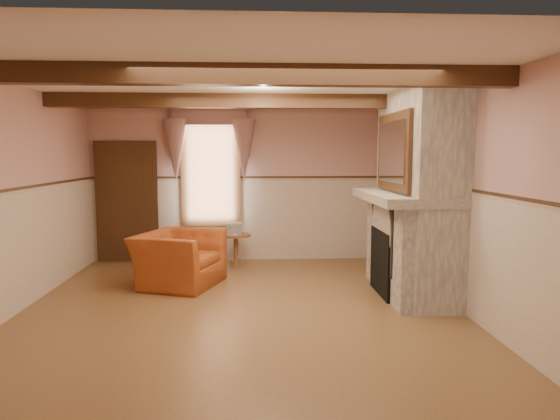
{
  "coord_description": "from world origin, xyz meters",
  "views": [
    {
      "loc": [
        0.16,
        -6.1,
        1.95
      ],
      "look_at": [
        0.54,
        0.8,
        1.17
      ],
      "focal_mm": 32.0,
      "sensor_mm": 36.0,
      "label": 1
    }
  ],
  "objects": [
    {
      "name": "armchair",
      "position": [
        -0.94,
        1.23,
        0.39
      ],
      "size": [
        1.4,
        1.5,
        0.79
      ],
      "primitive_type": "imported",
      "rotation": [
        0.0,
        0.0,
        1.23
      ],
      "color": "#994219",
      "rests_on": "floor"
    },
    {
      "name": "ceiling_beam_back",
      "position": [
        0.0,
        1.2,
        2.7
      ],
      "size": [
        5.5,
        0.18,
        0.2
      ],
      "primitive_type": "cube",
      "color": "black",
      "rests_on": "ceiling"
    },
    {
      "name": "overmantel_mirror",
      "position": [
        2.06,
        0.6,
        1.97
      ],
      "size": [
        0.06,
        1.44,
        1.04
      ],
      "primitive_type": "cube",
      "color": "silver",
      "rests_on": "fireplace"
    },
    {
      "name": "firebox",
      "position": [
        2.0,
        0.6,
        0.45
      ],
      "size": [
        0.2,
        0.95,
        0.9
      ],
      "primitive_type": "cube",
      "color": "black",
      "rests_on": "floor"
    },
    {
      "name": "jar_yellow",
      "position": [
        2.24,
        0.19,
        1.48
      ],
      "size": [
        0.06,
        0.06,
        0.12
      ],
      "primitive_type": "cylinder",
      "color": "yellow",
      "rests_on": "mantel"
    },
    {
      "name": "bowl",
      "position": [
        2.24,
        0.78,
        1.46
      ],
      "size": [
        0.31,
        0.31,
        0.08
      ],
      "primitive_type": "imported",
      "color": "brown",
      "rests_on": "mantel"
    },
    {
      "name": "mantel",
      "position": [
        2.24,
        0.6,
        1.36
      ],
      "size": [
        1.05,
        2.05,
        0.12
      ],
      "primitive_type": "cube",
      "color": "gray",
      "rests_on": "fireplace"
    },
    {
      "name": "door",
      "position": [
        -2.1,
        2.94,
        1.05
      ],
      "size": [
        1.1,
        0.1,
        2.1
      ],
      "primitive_type": "cube",
      "color": "black",
      "rests_on": "floor"
    },
    {
      "name": "wall_front",
      "position": [
        0.0,
        -3.0,
        1.4
      ],
      "size": [
        5.5,
        0.02,
        2.8
      ],
      "primitive_type": "cube",
      "color": "tan",
      "rests_on": "floor"
    },
    {
      "name": "chair_rail",
      "position": [
        0.0,
        0.0,
        1.5
      ],
      "size": [
        5.5,
        6.0,
        0.08
      ],
      "primitive_type": null,
      "color": "black",
      "rests_on": "wainscot"
    },
    {
      "name": "book_stack",
      "position": [
        -0.17,
        2.54,
        0.65
      ],
      "size": [
        0.27,
        0.33,
        0.2
      ],
      "primitive_type": "cube",
      "rotation": [
        0.0,
        0.0,
        0.03
      ],
      "color": "#B7AD8C",
      "rests_on": "side_table"
    },
    {
      "name": "window_drapes",
      "position": [
        -0.6,
        2.88,
        2.25
      ],
      "size": [
        1.3,
        0.14,
        1.4
      ],
      "primitive_type": "cube",
      "color": "gray",
      "rests_on": "wall_back"
    },
    {
      "name": "radiator",
      "position": [
        -0.8,
        2.7,
        0.3
      ],
      "size": [
        0.71,
        0.21,
        0.6
      ],
      "primitive_type": "cube",
      "rotation": [
        0.0,
        0.0,
        -0.05
      ],
      "color": "silver",
      "rests_on": "floor"
    },
    {
      "name": "wall_back",
      "position": [
        0.0,
        3.0,
        1.4
      ],
      "size": [
        5.5,
        0.02,
        2.8
      ],
      "primitive_type": "cube",
      "color": "tan",
      "rests_on": "floor"
    },
    {
      "name": "wall_right",
      "position": [
        2.75,
        0.0,
        1.4
      ],
      "size": [
        0.02,
        6.0,
        2.8
      ],
      "primitive_type": "cube",
      "color": "tan",
      "rests_on": "floor"
    },
    {
      "name": "mantel_clock",
      "position": [
        2.24,
        1.4,
        1.52
      ],
      "size": [
        0.14,
        0.24,
        0.2
      ],
      "primitive_type": "cube",
      "color": "black",
      "rests_on": "mantel"
    },
    {
      "name": "side_table",
      "position": [
        -0.14,
        2.54,
        0.28
      ],
      "size": [
        0.65,
        0.65,
        0.55
      ],
      "primitive_type": "cylinder",
      "rotation": [
        0.0,
        0.0,
        0.25
      ],
      "color": "brown",
      "rests_on": "floor"
    },
    {
      "name": "window",
      "position": [
        -0.6,
        2.97,
        1.65
      ],
      "size": [
        1.06,
        0.08,
        2.02
      ],
      "primitive_type": "cube",
      "color": "white",
      "rests_on": "wall_back"
    },
    {
      "name": "fireplace",
      "position": [
        2.42,
        0.6,
        1.4
      ],
      "size": [
        0.85,
        2.0,
        2.8
      ],
      "primitive_type": "cube",
      "color": "gray",
      "rests_on": "floor"
    },
    {
      "name": "ceiling",
      "position": [
        0.0,
        0.0,
        2.8
      ],
      "size": [
        5.5,
        6.0,
        0.01
      ],
      "primitive_type": "cube",
      "color": "silver",
      "rests_on": "wall_back"
    },
    {
      "name": "ceiling_beam_front",
      "position": [
        0.0,
        -1.2,
        2.7
      ],
      "size": [
        5.5,
        0.18,
        0.2
      ],
      "primitive_type": "cube",
      "color": "black",
      "rests_on": "ceiling"
    },
    {
      "name": "wainscot",
      "position": [
        0.0,
        0.0,
        0.75
      ],
      "size": [
        5.5,
        6.0,
        1.5
      ],
      "primitive_type": null,
      "color": "beige",
      "rests_on": "floor"
    },
    {
      "name": "wall_left",
      "position": [
        -2.75,
        0.0,
        1.4
      ],
      "size": [
        0.02,
        6.0,
        2.8
      ],
      "primitive_type": "cube",
      "color": "tan",
      "rests_on": "floor"
    },
    {
      "name": "oil_lamp",
      "position": [
        2.24,
        1.14,
        1.56
      ],
      "size": [
        0.11,
        0.11,
        0.28
      ],
      "primitive_type": "cylinder",
      "color": "#CB7D39",
      "rests_on": "mantel"
    },
    {
      "name": "candle_red",
      "position": [
        2.24,
        -0.13,
        1.5
      ],
      "size": [
        0.06,
        0.06,
        0.16
      ],
      "primitive_type": "cylinder",
      "color": "#AC2F15",
      "rests_on": "mantel"
    },
    {
      "name": "floor",
      "position": [
        0.0,
        0.0,
        0.0
      ],
      "size": [
        5.5,
        6.0,
        0.01
      ],
      "primitive_type": "cube",
      "color": "brown",
      "rests_on": "ground"
    }
  ]
}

